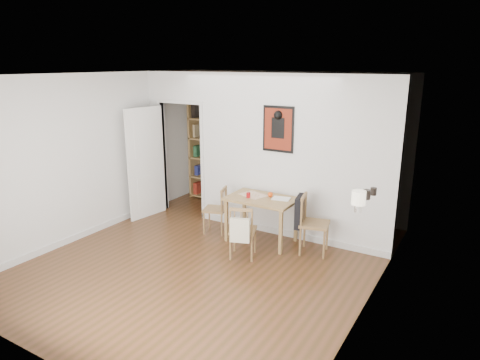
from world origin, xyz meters
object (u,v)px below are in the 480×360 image
Objects in this scene: ceramic_jar_a at (367,194)px; ceramic_jar_b at (373,191)px; notebook at (281,199)px; chair_left at (215,210)px; chair_right at (313,223)px; chair_front at (243,231)px; orange_fruit at (270,194)px; dining_table at (261,203)px; mantel_lamp at (359,199)px; bookshelf at (211,149)px; fireplace at (368,245)px; red_glass at (248,195)px.

ceramic_jar_b is (0.03, 0.20, -0.01)m from ceramic_jar_a.
ceramic_jar_a is at bearing -25.60° from notebook.
chair_right is at bearing 2.34° from chair_left.
ceramic_jar_a reaches higher than chair_front.
ceramic_jar_a is (1.64, -0.71, 0.45)m from orange_fruit.
chair_front is at bearing -172.01° from ceramic_jar_b.
ceramic_jar_a is at bearing -11.91° from chair_left.
ceramic_jar_b is (1.77, -0.40, 0.57)m from dining_table.
mantel_lamp is 2.52× the size of ceramic_jar_b.
chair_right is 0.63m from notebook.
mantel_lamp reaches higher than dining_table.
dining_table is 0.50× the size of bookshelf.
fireplace is 4.69× the size of notebook.
mantel_lamp is (-0.05, -0.41, 0.69)m from fireplace.
ceramic_jar_a is at bearing 1.43° from chair_front.
ceramic_jar_a is at bearing 130.60° from fireplace.
chair_front is 0.83m from orange_fruit.
bookshelf is at bearing 143.38° from dining_table.
orange_fruit is (0.28, 0.21, -0.00)m from red_glass.
bookshelf is 25.76× the size of red_glass.
notebook reaches higher than dining_table.
bookshelf is at bearing 153.67° from ceramic_jar_b.
mantel_lamp is (2.62, -1.06, 0.92)m from chair_left.
chair_front is 8.33× the size of ceramic_jar_b.
ceramic_jar_b reaches higher than chair_left.
chair_left reaches higher than notebook.
notebook is at bearing 7.73° from chair_left.
red_glass is at bearing 152.57° from mantel_lamp.
bookshelf is at bearing 146.83° from orange_fruit.
chair_left is at bearing -177.66° from chair_right.
dining_table is 1.97m from fireplace.
red_glass is at bearing 163.13° from fireplace.
ceramic_jar_a is (0.88, -0.61, 0.75)m from chair_right.
chair_right is 1.25m from ceramic_jar_b.
mantel_lamp is (0.93, -1.13, 0.85)m from chair_right.
mantel_lamp is at bearing -50.68° from chair_right.
chair_right is at bearing 1.04° from dining_table.
ceramic_jar_a reaches higher than red_glass.
chair_left is 9.49× the size of red_glass.
chair_left reaches higher than dining_table.
ceramic_jar_b is at bearing -16.79° from orange_fruit.
mantel_lamp is at bearing -85.17° from ceramic_jar_a.
chair_right reaches higher than chair_front.
bookshelf reaches higher than orange_fruit.
chair_front reaches higher than chair_left.
ceramic_jar_b is (-0.06, 0.31, 0.59)m from fireplace.
bookshelf is (-1.10, 1.49, 0.66)m from chair_left.
chair_right is at bearing 129.32° from mantel_lamp.
dining_table is 1.36× the size of chair_left.
chair_left is 8.12× the size of ceramic_jar_b.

